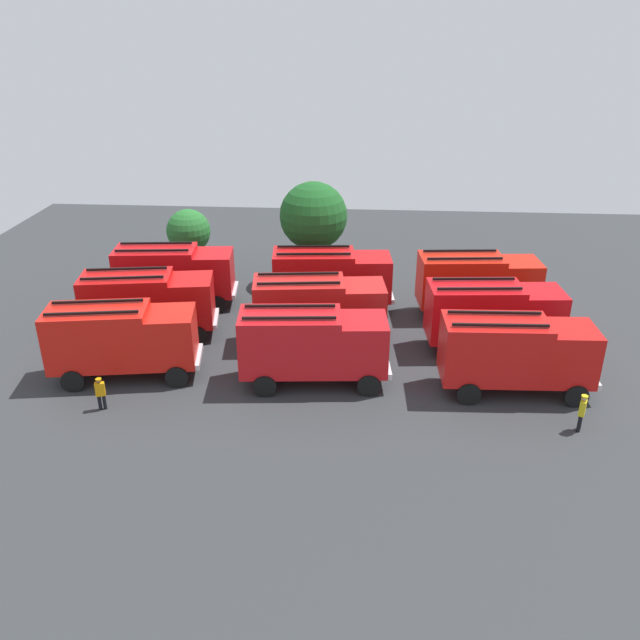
{
  "coord_description": "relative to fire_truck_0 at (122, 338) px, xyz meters",
  "views": [
    {
      "loc": [
        2.22,
        -31.97,
        16.31
      ],
      "look_at": [
        0.0,
        0.0,
        1.4
      ],
      "focal_mm": 36.65,
      "sensor_mm": 36.0,
      "label": 1
    }
  ],
  "objects": [
    {
      "name": "ground_plane",
      "position": [
        9.38,
        4.32,
        -2.15
      ],
      "size": [
        55.37,
        55.37,
        0.0
      ],
      "primitive_type": "plane",
      "color": "#2D3033"
    },
    {
      "name": "fire_truck_0",
      "position": [
        0.0,
        0.0,
        0.0
      ],
      "size": [
        7.49,
        3.63,
        3.88
      ],
      "rotation": [
        0.0,
        0.0,
        0.15
      ],
      "color": "red",
      "rests_on": "ground"
    },
    {
      "name": "fire_truck_1",
      "position": [
        9.31,
        0.03,
        0.0
      ],
      "size": [
        7.37,
        3.23,
        3.88
      ],
      "rotation": [
        0.0,
        0.0,
        0.08
      ],
      "color": "red",
      "rests_on": "ground"
    },
    {
      "name": "fire_truck_2",
      "position": [
        18.86,
        -0.13,
        0.0
      ],
      "size": [
        7.28,
        2.95,
        3.88
      ],
      "rotation": [
        0.0,
        0.0,
        0.03
      ],
      "color": "red",
      "rests_on": "ground"
    },
    {
      "name": "fire_truck_3",
      "position": [
        -0.12,
        4.5,
        0.0
      ],
      "size": [
        7.48,
        3.62,
        3.88
      ],
      "rotation": [
        0.0,
        0.0,
        0.15
      ],
      "color": "red",
      "rests_on": "ground"
    },
    {
      "name": "fire_truck_4",
      "position": [
        9.3,
        4.36,
        0.0
      ],
      "size": [
        7.42,
        3.39,
        3.88
      ],
      "rotation": [
        0.0,
        0.0,
        0.11
      ],
      "color": "red",
      "rests_on": "ground"
    },
    {
      "name": "fire_truck_5",
      "position": [
        18.55,
        4.23,
        0.0
      ],
      "size": [
        7.37,
        3.23,
        3.88
      ],
      "rotation": [
        0.0,
        0.0,
        0.08
      ],
      "color": "red",
      "rests_on": "ground"
    },
    {
      "name": "fire_truck_6",
      "position": [
        0.14,
        8.93,
        0.0
      ],
      "size": [
        7.4,
        3.32,
        3.88
      ],
      "rotation": [
        0.0,
        0.0,
        0.1
      ],
      "color": "red",
      "rests_on": "ground"
    },
    {
      "name": "fire_truck_7",
      "position": [
        9.73,
        8.95,
        0.0
      ],
      "size": [
        7.38,
        3.24,
        3.88
      ],
      "rotation": [
        0.0,
        0.0,
        0.08
      ],
      "color": "red",
      "rests_on": "ground"
    },
    {
      "name": "fire_truck_8",
      "position": [
        18.39,
        8.77,
        0.0
      ],
      "size": [
        7.39,
        3.28,
        3.88
      ],
      "rotation": [
        0.0,
        0.0,
        0.09
      ],
      "color": "red",
      "rests_on": "ground"
    },
    {
      "name": "firefighter_0",
      "position": [
        -0.07,
        -3.02,
        -1.27
      ],
      "size": [
        0.47,
        0.35,
        1.6
      ],
      "rotation": [
        0.0,
        0.0,
        5.01
      ],
      "color": "black",
      "rests_on": "ground"
    },
    {
      "name": "firefighter_1",
      "position": [
        21.17,
        -3.24,
        -1.17
      ],
      "size": [
        0.4,
        0.48,
        1.75
      ],
      "rotation": [
        0.0,
        0.0,
        5.84
      ],
      "color": "black",
      "rests_on": "ground"
    },
    {
      "name": "firefighter_2",
      "position": [
        1.88,
        6.89,
        -1.2
      ],
      "size": [
        0.46,
        0.31,
        1.7
      ],
      "rotation": [
        0.0,
        0.0,
        4.54
      ],
      "color": "black",
      "rests_on": "ground"
    },
    {
      "name": "tree_0",
      "position": [
        -0.26,
        14.3,
        0.94
      ],
      "size": [
        2.97,
        2.97,
        4.6
      ],
      "color": "brown",
      "rests_on": "ground"
    },
    {
      "name": "tree_1",
      "position": [
        8.33,
        13.33,
        2.44
      ],
      "size": [
        4.4,
        4.4,
        6.83
      ],
      "color": "brown",
      "rests_on": "ground"
    },
    {
      "name": "traffic_cone_0",
      "position": [
        19.97,
        11.17,
        -1.84
      ],
      "size": [
        0.44,
        0.44,
        0.63
      ],
      "primitive_type": "cone",
      "color": "#F2600C",
      "rests_on": "ground"
    }
  ]
}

